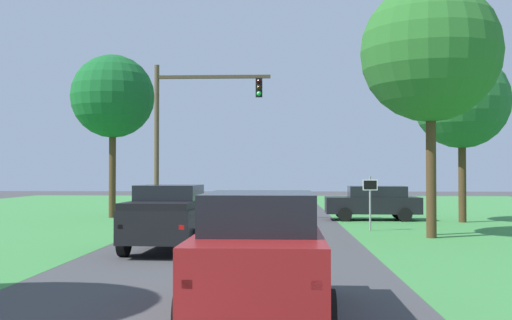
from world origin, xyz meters
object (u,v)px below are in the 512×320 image
red_suv_near (260,251)px  extra_tree_2 (430,53)px  pickup_truck_lead (170,217)px  keep_moving_sign (370,196)px  utility_pole_right (430,107)px  traffic_light (185,120)px  crossing_suv_far (373,202)px  extra_tree_1 (113,97)px  oak_tree_right (462,101)px

red_suv_near → extra_tree_2: bearing=64.8°
pickup_truck_lead → keep_moving_sign: 9.59m
utility_pole_right → red_suv_near: bearing=-114.3°
utility_pole_right → pickup_truck_lead: bearing=-150.9°
traffic_light → crossing_suv_far: size_ratio=1.64×
utility_pole_right → extra_tree_2: bearing=-102.9°
traffic_light → utility_pole_right: bearing=-30.6°
red_suv_near → keep_moving_sign: 15.37m
traffic_light → extra_tree_1: bearing=152.4°
extra_tree_2 → utility_pole_right: bearing=77.1°
pickup_truck_lead → utility_pole_right: size_ratio=0.50×
oak_tree_right → crossing_suv_far: oak_tree_right is taller
crossing_suv_far → extra_tree_2: (0.86, -8.30, 5.82)m
extra_tree_1 → keep_moving_sign: bearing=-28.3°
keep_moving_sign → utility_pole_right: size_ratio=0.23×
red_suv_near → pickup_truck_lead: red_suv_near is taller
traffic_light → utility_pole_right: utility_pole_right is taller
red_suv_near → extra_tree_2: 14.65m
traffic_light → utility_pole_right: size_ratio=0.79×
extra_tree_2 → red_suv_near: bearing=-115.2°
extra_tree_2 → oak_tree_right: bearing=65.9°
oak_tree_right → extra_tree_1: (-17.49, 2.27, 0.59)m
keep_moving_sign → extra_tree_2: size_ratio=0.24×
crossing_suv_far → extra_tree_1: size_ratio=0.54×
red_suv_near → traffic_light: size_ratio=0.59×
crossing_suv_far → extra_tree_1: (-13.46, 1.06, 5.46)m
utility_pole_right → extra_tree_2: utility_pole_right is taller
extra_tree_2 → keep_moving_sign: bearing=124.8°
pickup_truck_lead → traffic_light: traffic_light is taller
red_suv_near → extra_tree_1: bearing=111.7°
extra_tree_1 → pickup_truck_lead: bearing=-67.4°
extra_tree_2 → extra_tree_1: bearing=146.8°
extra_tree_1 → extra_tree_2: extra_tree_2 is taller
extra_tree_1 → traffic_light: bearing=-27.6°
crossing_suv_far → pickup_truck_lead: bearing=-122.8°
red_suv_near → keep_moving_sign: (3.92, 14.85, 0.37)m
keep_moving_sign → utility_pole_right: (2.06, -1.59, 3.44)m
keep_moving_sign → crossing_suv_far: size_ratio=0.47×
pickup_truck_lead → extra_tree_1: size_ratio=0.57×
utility_pole_right → extra_tree_1: size_ratio=1.13×
traffic_light → red_suv_near: bearing=-77.2°
crossing_suv_far → extra_tree_1: 14.57m
extra_tree_1 → extra_tree_2: size_ratio=0.92×
red_suv_near → keep_moving_sign: size_ratio=2.04×
keep_moving_sign → oak_tree_right: (4.99, 4.46, 4.34)m
traffic_light → extra_tree_2: size_ratio=0.82×
pickup_truck_lead → utility_pole_right: bearing=29.1°
red_suv_near → crossing_suv_far: 21.10m
pickup_truck_lead → crossing_suv_far: bearing=57.2°
utility_pole_right → extra_tree_1: bearing=150.2°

